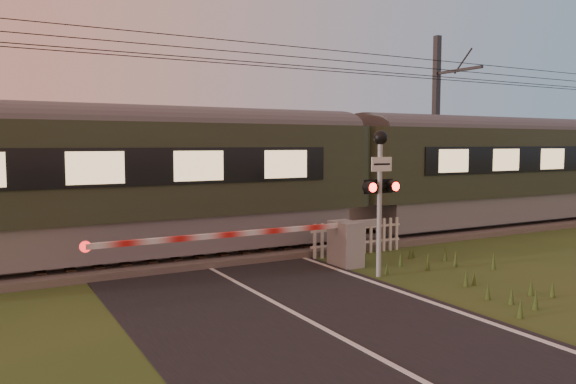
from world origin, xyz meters
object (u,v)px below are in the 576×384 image
boom_gate (333,242)px  crossing_signal (380,177)px  catenary_mast (437,126)px  picket_fence (357,237)px  train (349,174)px

boom_gate → crossing_signal: 2.26m
catenary_mast → boom_gate: bearing=-148.4°
picket_fence → boom_gate: bearing=-144.8°
boom_gate → crossing_signal: bearing=-74.4°
boom_gate → train: bearing=49.0°
crossing_signal → picket_fence: 3.34m
train → catenary_mast: size_ratio=5.53×
crossing_signal → picket_fence: size_ratio=1.12×
picket_fence → catenary_mast: bearing=30.8°
train → crossing_signal: size_ratio=11.91×
boom_gate → picket_fence: 1.91m
boom_gate → picket_fence: (1.56, 1.10, -0.16)m
picket_fence → catenary_mast: catenary_mast is taller
crossing_signal → catenary_mast: size_ratio=0.46×
train → picket_fence: bearing=-118.8°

